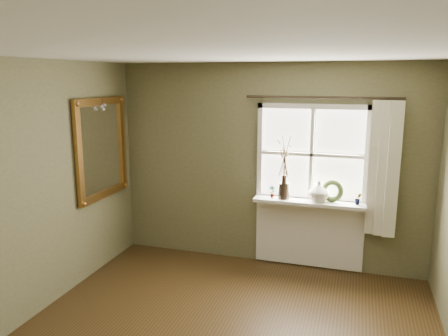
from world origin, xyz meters
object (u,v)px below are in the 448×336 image
at_px(dark_jug, 284,191).
at_px(wreath, 332,193).
at_px(cream_vase, 319,191).
at_px(gilt_mirror, 102,148).

height_order(dark_jug, wreath, wreath).
distance_m(dark_jug, cream_vase, 0.43).
relative_size(dark_jug, gilt_mirror, 0.16).
bearing_deg(gilt_mirror, dark_jug, 15.10).
bearing_deg(wreath, dark_jug, -160.36).
bearing_deg(cream_vase, dark_jug, 180.00).
bearing_deg(dark_jug, wreath, 3.89).
bearing_deg(cream_vase, gilt_mirror, -167.28).
bearing_deg(gilt_mirror, cream_vase, 12.72).
xyz_separation_m(wreath, gilt_mirror, (-2.79, -0.63, 0.52)).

